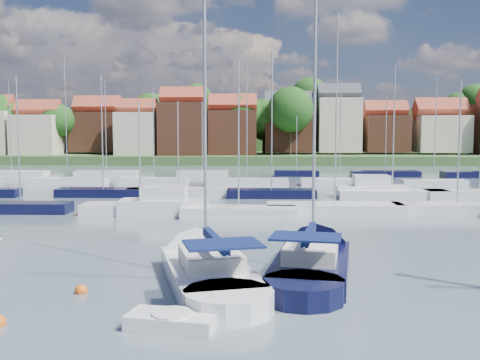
{
  "coord_description": "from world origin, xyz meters",
  "views": [
    {
      "loc": [
        2.0,
        -21.74,
        6.49
      ],
      "look_at": [
        0.88,
        14.0,
        3.3
      ],
      "focal_mm": 40.0,
      "sensor_mm": 36.0,
      "label": 1
    }
  ],
  "objects": [
    {
      "name": "ground",
      "position": [
        0.0,
        40.0,
        0.0
      ],
      "size": [
        260.0,
        260.0,
        0.0
      ],
      "primitive_type": "plane",
      "color": "#4E5C6A",
      "rests_on": "ground"
    },
    {
      "name": "sailboat_centre",
      "position": [
        -0.53,
        2.39,
        0.35
      ],
      "size": [
        6.57,
        12.97,
        17.0
      ],
      "rotation": [
        0.0,
        0.0,
        1.84
      ],
      "color": "silver",
      "rests_on": "ground"
    },
    {
      "name": "sailboat_navy",
      "position": [
        4.81,
        3.82,
        0.35
      ],
      "size": [
        5.43,
        12.64,
        16.95
      ],
      "rotation": [
        0.0,
        0.0,
        1.39
      ],
      "color": "black",
      "rests_on": "ground"
    },
    {
      "name": "tender",
      "position": [
        -0.8,
        -4.58,
        0.25
      ],
      "size": [
        3.16,
        1.92,
        0.64
      ],
      "rotation": [
        0.0,
        0.0,
        -0.19
      ],
      "color": "silver",
      "rests_on": "ground"
    },
    {
      "name": "buoy_c",
      "position": [
        -5.1,
        -0.8,
        0.0
      ],
      "size": [
        0.5,
        0.5,
        0.5
      ],
      "primitive_type": "sphere",
      "color": "#D85914",
      "rests_on": "ground"
    },
    {
      "name": "buoy_d",
      "position": [
        2.18,
        -3.31,
        0.0
      ],
      "size": [
        0.42,
        0.42,
        0.42
      ],
      "primitive_type": "sphere",
      "color": "beige",
      "rests_on": "ground"
    },
    {
      "name": "buoy_e",
      "position": [
        5.32,
        6.76,
        0.0
      ],
      "size": [
        0.54,
        0.54,
        0.54
      ],
      "primitive_type": "sphere",
      "color": "#D85914",
      "rests_on": "ground"
    },
    {
      "name": "marina_field",
      "position": [
        1.91,
        35.15,
        0.43
      ],
      "size": [
        79.62,
        41.41,
        15.93
      ],
      "color": "silver",
      "rests_on": "ground"
    },
    {
      "name": "far_shore_town",
      "position": [
        2.23,
        132.67,
        4.61
      ],
      "size": [
        212.46,
        90.0,
        22.27
      ],
      "color": "#39572B",
      "rests_on": "ground"
    }
  ]
}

